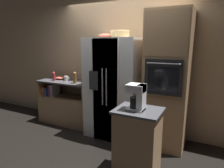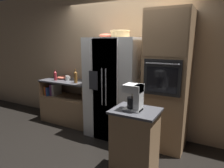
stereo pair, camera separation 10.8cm
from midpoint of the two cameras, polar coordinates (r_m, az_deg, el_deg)
ground_plane at (r=3.92m, az=-0.67°, el=-14.37°), size 20.00×20.00×0.00m
wall_back at (r=3.94m, az=2.37°, el=7.00°), size 12.00×0.06×2.80m
counter_left at (r=4.52m, az=-13.24°, el=-6.39°), size 1.21×0.57×0.93m
refrigerator at (r=3.68m, az=-0.25°, el=-1.13°), size 0.97×0.74×1.81m
wall_oven at (r=3.35m, az=14.61°, el=0.82°), size 0.67×0.70×2.22m
island_counter at (r=2.71m, az=6.11°, el=-16.34°), size 0.58×0.49×0.91m
wicker_basket at (r=3.57m, az=1.40°, el=14.21°), size 0.34×0.34×0.12m
fruit_bowl at (r=3.75m, az=-2.75°, el=13.65°), size 0.24×0.24×0.07m
bottle_tall at (r=4.05m, az=-11.36°, el=1.96°), size 0.07×0.07×0.29m
bottle_short at (r=4.45m, az=-16.98°, el=2.25°), size 0.07×0.07×0.23m
bottle_wide at (r=4.13m, az=-8.34°, el=2.11°), size 0.08×0.08×0.25m
mug at (r=4.37m, az=-13.63°, el=1.57°), size 0.12×0.09×0.10m
mixing_bowl at (r=4.58m, az=-14.96°, el=1.78°), size 0.25×0.25×0.07m
coffee_maker at (r=2.46m, az=6.13°, el=-3.50°), size 0.21×0.20×0.32m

